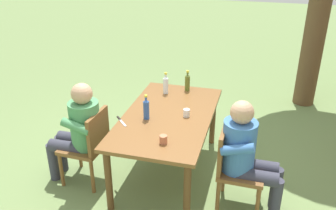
# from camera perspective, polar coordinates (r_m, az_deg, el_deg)

# --- Properties ---
(ground_plane) EXTENTS (24.00, 24.00, 0.00)m
(ground_plane) POSITION_cam_1_polar(r_m,az_deg,el_deg) (4.35, 0.00, -10.32)
(ground_plane) COLOR #6B844C
(dining_table) EXTENTS (1.71, 0.95, 0.74)m
(dining_table) POSITION_cam_1_polar(r_m,az_deg,el_deg) (4.00, 0.00, -2.66)
(dining_table) COLOR brown
(dining_table) RESTS_ON ground_plane
(chair_far_right) EXTENTS (0.45, 0.45, 0.87)m
(chair_far_right) POSITION_cam_1_polar(r_m,az_deg,el_deg) (3.66, 10.30, -9.22)
(chair_far_right) COLOR brown
(chair_far_right) RESTS_ON ground_plane
(chair_near_right) EXTENTS (0.46, 0.46, 0.87)m
(chair_near_right) POSITION_cam_1_polar(r_m,az_deg,el_deg) (4.02, -12.23, -5.89)
(chair_near_right) COLOR brown
(chair_near_right) RESTS_ON ground_plane
(person_in_white_shirt) EXTENTS (0.47, 0.62, 1.18)m
(person_in_white_shirt) POSITION_cam_1_polar(r_m,az_deg,el_deg) (3.56, 12.27, -7.24)
(person_in_white_shirt) COLOR #3D70B2
(person_in_white_shirt) RESTS_ON ground_plane
(person_in_plaid_shirt) EXTENTS (0.47, 0.62, 1.18)m
(person_in_plaid_shirt) POSITION_cam_1_polar(r_m,az_deg,el_deg) (3.99, -13.83, -3.57)
(person_in_plaid_shirt) COLOR #4C935B
(person_in_plaid_shirt) RESTS_ON ground_plane
(bottle_clear) EXTENTS (0.06, 0.06, 0.27)m
(bottle_clear) POSITION_cam_1_polar(r_m,az_deg,el_deg) (4.45, -0.37, 3.26)
(bottle_clear) COLOR white
(bottle_clear) RESTS_ON dining_table
(bottle_blue) EXTENTS (0.06, 0.06, 0.28)m
(bottle_blue) POSITION_cam_1_polar(r_m,az_deg,el_deg) (3.84, -3.45, -0.57)
(bottle_blue) COLOR #2D56A3
(bottle_blue) RESTS_ON dining_table
(bottle_olive) EXTENTS (0.06, 0.06, 0.26)m
(bottle_olive) POSITION_cam_1_polar(r_m,az_deg,el_deg) (4.54, 3.07, 3.64)
(bottle_olive) COLOR #566623
(bottle_olive) RESTS_ON dining_table
(cup_white) EXTENTS (0.07, 0.07, 0.08)m
(cup_white) POSITION_cam_1_polar(r_m,az_deg,el_deg) (3.91, 2.93, -1.25)
(cup_white) COLOR white
(cup_white) RESTS_ON dining_table
(cup_terracotta) EXTENTS (0.07, 0.07, 0.08)m
(cup_terracotta) POSITION_cam_1_polar(r_m,az_deg,el_deg) (3.43, -0.74, -5.44)
(cup_terracotta) COLOR #BC6B47
(cup_terracotta) RESTS_ON dining_table
(table_knife) EXTENTS (0.19, 0.18, 0.01)m
(table_knife) POSITION_cam_1_polar(r_m,az_deg,el_deg) (3.86, -7.44, -2.45)
(table_knife) COLOR silver
(table_knife) RESTS_ON dining_table
(backpack_by_near_side) EXTENTS (0.31, 0.23, 0.45)m
(backpack_by_near_side) POSITION_cam_1_polar(r_m,az_deg,el_deg) (5.43, -0.54, 0.18)
(backpack_by_near_side) COLOR #2D4784
(backpack_by_near_side) RESTS_ON ground_plane
(backpack_by_far_side) EXTENTS (0.33, 0.23, 0.43)m
(backpack_by_far_side) POSITION_cam_1_polar(r_m,az_deg,el_deg) (5.39, 0.40, -0.19)
(backpack_by_far_side) COLOR #47663D
(backpack_by_far_side) RESTS_ON ground_plane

